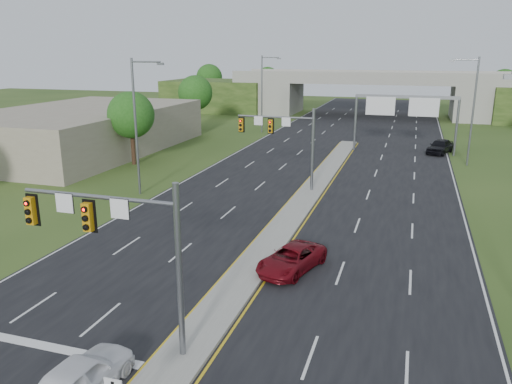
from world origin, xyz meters
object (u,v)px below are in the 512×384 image
Objects in this scene: signal_mast_near at (122,237)px; sign_gantry at (404,108)px; signal_mast_far at (286,135)px; car_white at (80,377)px; car_far_c at (440,146)px; overpass at (371,96)px; car_far_a at (292,259)px.

sign_gantry is (8.95, 44.99, 0.51)m from signal_mast_near.
signal_mast_far is 21.91m from sign_gantry.
car_far_c is at bearing -101.32° from car_white.
sign_gantry is at bearing -79.21° from overpass.
sign_gantry is 0.14× the size of overpass.
car_far_c is (8.88, 36.80, 0.18)m from car_far_a.
sign_gantry is 36.44m from car_far_a.
car_white is at bearing -92.96° from car_far_a.
car_far_a is at bearing -88.29° from overpass.
sign_gantry is 2.44× the size of car_far_a.
signal_mast_far is 1.48× the size of car_far_a.
sign_gantry is at bearing 65.89° from signal_mast_far.
signal_mast_near is at bearing -101.25° from sign_gantry.
signal_mast_near is 47.96m from car_far_c.
overpass is at bearing 127.56° from car_far_c.
sign_gantry is 2.64× the size of car_white.
car_far_c is (13.32, 48.97, 0.10)m from car_white.
car_white is 0.92× the size of car_far_a.
overpass is (-6.68, 35.08, -1.69)m from sign_gantry.
car_white is at bearing -90.12° from signal_mast_far.
signal_mast_near reaches higher than car_far_c.
sign_gantry is 2.34× the size of car_far_c.
signal_mast_far is at bearing 122.49° from car_far_a.
signal_mast_far is at bearing -86.21° from car_white.
car_far_a is at bearing -83.87° from car_far_c.
signal_mast_near is 0.60× the size of sign_gantry.
signal_mast_far is at bearing -92.35° from overpass.
signal_mast_near is at bearing -87.16° from car_white.
sign_gantry is at bearing 99.81° from car_far_a.
car_far_a is at bearing -97.26° from sign_gantry.
overpass is at bearing 88.38° from signal_mast_near.
sign_gantry is at bearing -96.71° from car_white.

